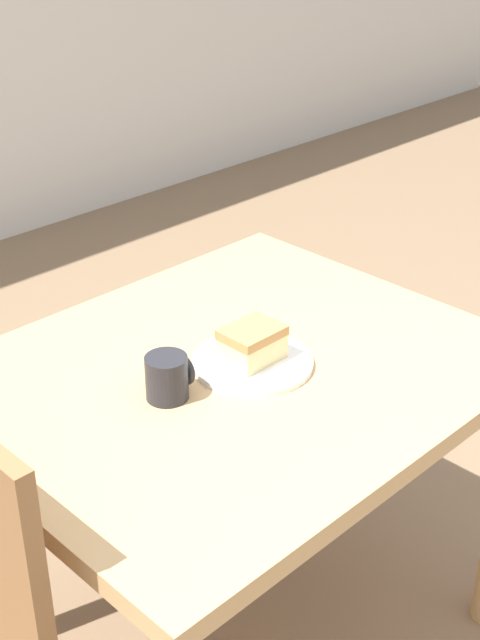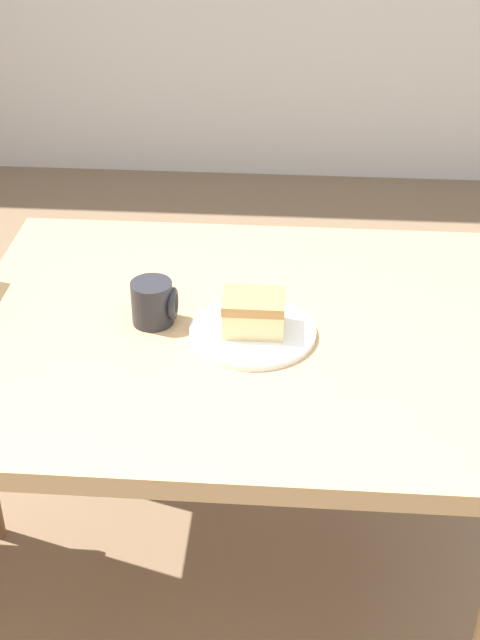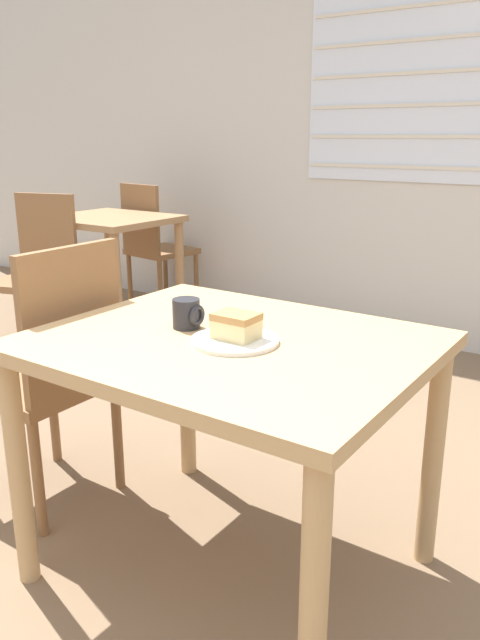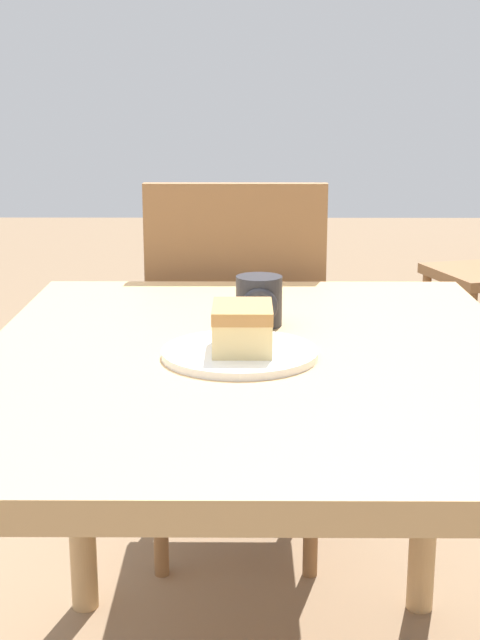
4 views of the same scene
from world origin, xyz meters
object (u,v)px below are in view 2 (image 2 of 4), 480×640
object	(u,v)px
dining_table_near	(236,370)
cake_slice	(254,313)
plate	(253,332)
coffee_mug	(154,303)

from	to	relation	value
dining_table_near	cake_slice	world-z (taller)	cake_slice
dining_table_near	plate	xyz separation A→B (m)	(0.03, -0.03, 0.11)
dining_table_near	coffee_mug	size ratio (longest dim) A/B	12.09
plate	coffee_mug	size ratio (longest dim) A/B	2.74
cake_slice	coffee_mug	distance (m)	0.19
dining_table_near	cake_slice	size ratio (longest dim) A/B	9.13
dining_table_near	coffee_mug	bearing A→B (deg)	177.51
dining_table_near	cake_slice	distance (m)	0.15
cake_slice	coffee_mug	size ratio (longest dim) A/B	1.32
dining_table_near	coffee_mug	world-z (taller)	coffee_mug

